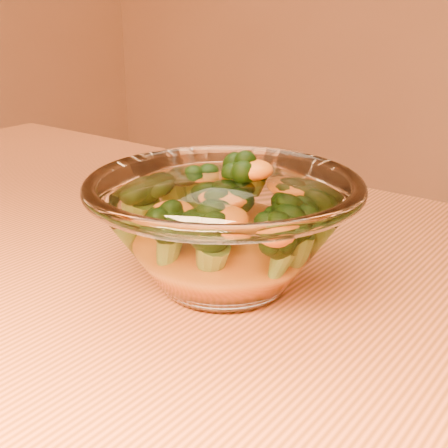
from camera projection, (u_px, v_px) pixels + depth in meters
name	position (u px, v px, depth m)	size (l,w,h in m)	color
glass_bowl	(224.00, 230.00, 0.45)	(0.20, 0.20, 0.09)	white
cheese_sauce	(224.00, 253.00, 0.46)	(0.10, 0.10, 0.03)	orange
broccoli_heap	(226.00, 211.00, 0.46)	(0.14, 0.13, 0.07)	black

